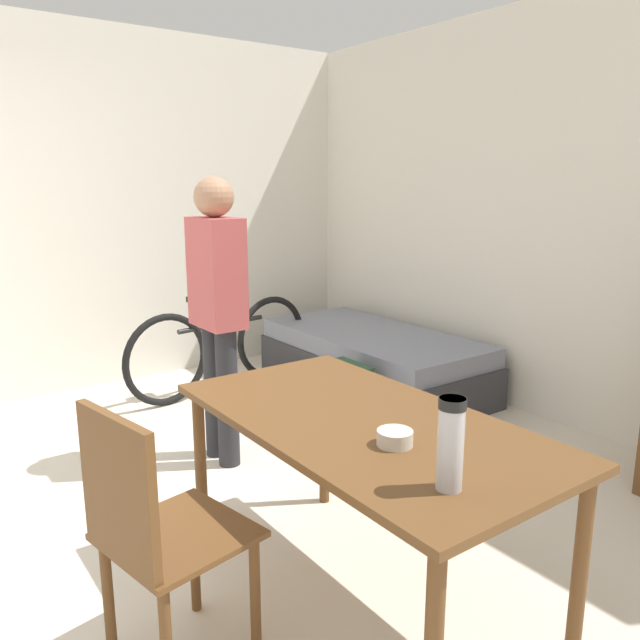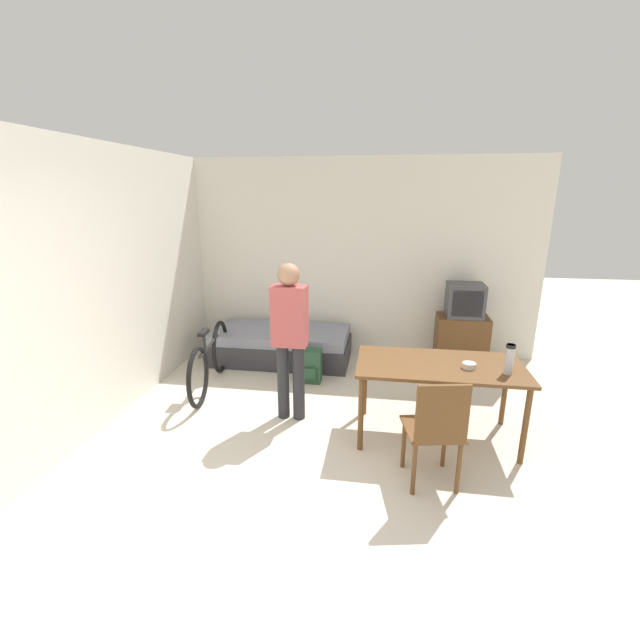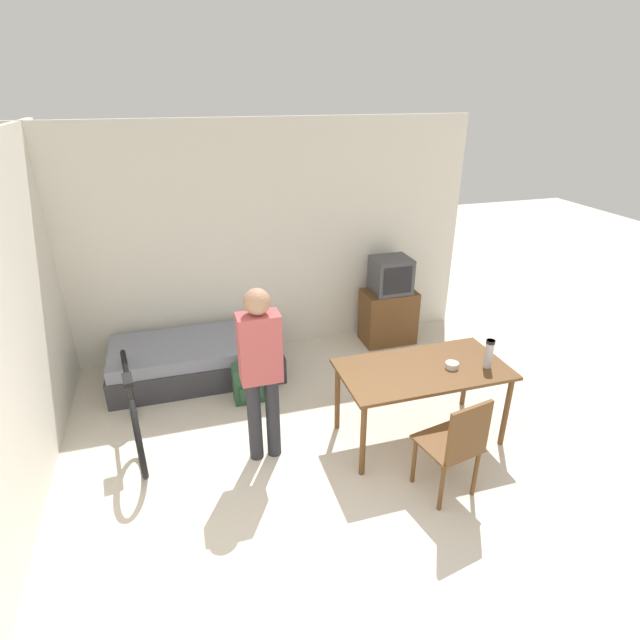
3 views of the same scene
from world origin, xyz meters
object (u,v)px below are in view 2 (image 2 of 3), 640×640
wooden_chair (436,428)px  thermos_flask (510,358)px  dining_table (439,372)px  tv (462,329)px  person_standing (290,332)px  daybed (282,345)px  backpack (308,366)px  mate_bowl (469,366)px  bicycle (210,360)px

wooden_chair → thermos_flask: 0.96m
dining_table → wooden_chair: (-0.10, -0.77, -0.14)m
tv → person_standing: bearing=-138.1°
daybed → wooden_chair: bearing=-53.6°
backpack → mate_bowl: bearing=-33.8°
dining_table → backpack: 1.81m
bicycle → person_standing: 1.37m
dining_table → bicycle: bearing=164.3°
wooden_chair → backpack: 2.26m
daybed → tv: size_ratio=1.67×
backpack → dining_table: bearing=-36.4°
bicycle → thermos_flask: thermos_flask is taller
wooden_chair → bicycle: (-2.42, 1.48, -0.18)m
wooden_chair → thermos_flask: size_ratio=3.47×
person_standing → mate_bowl: bearing=-7.2°
tv → dining_table: (-0.51, -1.87, 0.15)m
daybed → tv: bearing=4.5°
thermos_flask → tv: bearing=91.0°
daybed → tv: (2.41, 0.19, 0.29)m
backpack → wooden_chair: bearing=-53.9°
bicycle → backpack: size_ratio=3.90×
daybed → dining_table: (1.90, -1.68, 0.44)m
dining_table → mate_bowl: size_ratio=12.64×
wooden_chair → bicycle: bearing=148.7°
wooden_chair → backpack: wooden_chair is taller
mate_bowl → daybed: bearing=140.7°
wooden_chair → mate_bowl: 0.81m
backpack → person_standing: bearing=-90.6°
dining_table → person_standing: 1.45m
bicycle → backpack: (1.11, 0.33, -0.14)m
thermos_flask → backpack: 2.38m
tv → bicycle: 3.25m
daybed → bicycle: (-0.62, -0.97, 0.13)m
daybed → wooden_chair: wooden_chair is taller
dining_table → thermos_flask: 0.61m
wooden_chair → bicycle: size_ratio=0.57×
tv → bicycle: bearing=-159.0°
dining_table → backpack: bearing=143.6°
tv → mate_bowl: bearing=-97.9°
thermos_flask → mate_bowl: 0.34m
bicycle → backpack: bearing=16.5°
bicycle → backpack: 1.16m
tv → thermos_flask: bearing=-89.0°
daybed → bicycle: size_ratio=1.15×
daybed → dining_table: bearing=-41.6°
person_standing → thermos_flask: bearing=-8.3°
backpack → daybed: bearing=127.1°
tv → person_standing: (-1.93, -1.73, 0.42)m
tv → dining_table: bearing=-105.2°
daybed → tv: tv is taller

